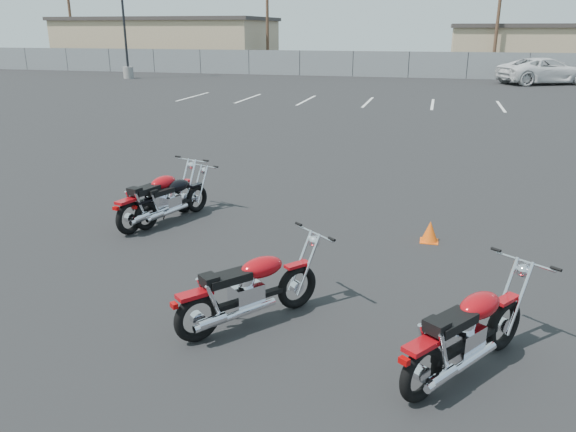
% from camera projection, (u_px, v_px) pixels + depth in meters
% --- Properties ---
extents(ground, '(120.00, 120.00, 0.00)m').
position_uv_depth(ground, '(264.00, 270.00, 8.14)').
color(ground, black).
rests_on(ground, ground).
extents(motorcycle_front_red, '(0.99, 2.04, 1.01)m').
position_uv_depth(motorcycle_front_red, '(158.00, 198.00, 9.98)').
color(motorcycle_front_red, black).
rests_on(motorcycle_front_red, ground).
extents(motorcycle_second_black, '(0.99, 1.79, 0.89)m').
position_uv_depth(motorcycle_second_black, '(172.00, 199.00, 10.12)').
color(motorcycle_second_black, black).
rests_on(motorcycle_second_black, ground).
extents(motorcycle_third_red, '(1.58, 1.77, 0.98)m').
position_uv_depth(motorcycle_third_red, '(250.00, 289.00, 6.52)').
color(motorcycle_third_red, black).
rests_on(motorcycle_third_red, ground).
extents(motorcycle_rear_red, '(1.53, 1.88, 1.01)m').
position_uv_depth(motorcycle_rear_red, '(467.00, 333.00, 5.56)').
color(motorcycle_rear_red, black).
rests_on(motorcycle_rear_red, ground).
extents(training_cone_near, '(0.29, 0.29, 0.35)m').
position_uv_depth(training_cone_near, '(430.00, 231.00, 9.18)').
color(training_cone_near, '#FE5A0D').
rests_on(training_cone_near, ground).
extents(light_pole_west, '(0.80, 0.70, 9.85)m').
position_uv_depth(light_pole_west, '(126.00, 41.00, 38.69)').
color(light_pole_west, gray).
rests_on(light_pole_west, ground).
extents(chainlink_fence, '(80.06, 0.06, 1.80)m').
position_uv_depth(chainlink_fence, '(409.00, 65.00, 39.94)').
color(chainlink_fence, slate).
rests_on(chainlink_fence, ground).
extents(tan_building_west, '(18.40, 10.40, 4.30)m').
position_uv_depth(tan_building_west, '(169.00, 42.00, 51.30)').
color(tan_building_west, tan).
rests_on(tan_building_west, ground).
extents(tan_building_east, '(14.40, 9.40, 3.70)m').
position_uv_depth(tan_building_east, '(542.00, 48.00, 45.46)').
color(tan_building_east, tan).
rests_on(tan_building_east, ground).
extents(utility_pole_a, '(1.80, 0.24, 9.00)m').
position_uv_depth(utility_pole_a, '(70.00, 13.00, 49.69)').
color(utility_pole_a, '#452E20').
rests_on(utility_pole_a, ground).
extents(utility_pole_b, '(1.80, 0.24, 9.00)m').
position_uv_depth(utility_pole_b, '(267.00, 11.00, 46.24)').
color(utility_pole_b, '#452E20').
rests_on(utility_pole_b, ground).
extents(utility_pole_c, '(1.80, 0.24, 9.00)m').
position_uv_depth(utility_pole_c, '(499.00, 9.00, 40.95)').
color(utility_pole_c, '#452E20').
rests_on(utility_pole_c, ground).
extents(parking_line_stripes, '(15.12, 4.00, 0.01)m').
position_uv_depth(parking_line_stripes, '(337.00, 101.00, 27.08)').
color(parking_line_stripes, silver).
rests_on(parking_line_stripes, ground).
extents(white_van, '(5.32, 7.20, 2.55)m').
position_uv_depth(white_van, '(546.00, 63.00, 35.08)').
color(white_van, silver).
rests_on(white_van, ground).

